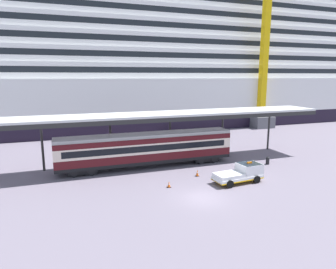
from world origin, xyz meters
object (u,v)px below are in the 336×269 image
at_px(dockside_crane, 267,46).
at_px(traffic_cone_near, 169,184).
at_px(quay_bollard, 268,160).
at_px(traffic_cone_mid, 197,173).
at_px(cruise_ship, 138,65).
at_px(train_carriage, 147,148).
at_px(service_truck, 242,173).

bearing_deg(dockside_crane, traffic_cone_near, -138.93).
bearing_deg(quay_bollard, dockside_crane, 54.73).
bearing_deg(traffic_cone_mid, cruise_ship, 84.88).
relative_size(cruise_ship, traffic_cone_mid, 200.80).
xyz_separation_m(cruise_ship, traffic_cone_mid, (-3.65, -40.72, -12.89)).
height_order(train_carriage, service_truck, train_carriage).
distance_m(cruise_ship, dockside_crane, 28.38).
bearing_deg(traffic_cone_mid, quay_bollard, 6.91).
height_order(traffic_cone_near, dockside_crane, dockside_crane).
bearing_deg(dockside_crane, service_truck, -129.78).
height_order(traffic_cone_mid, quay_bollard, quay_bollard).
bearing_deg(cruise_ship, traffic_cone_mid, -95.12).
distance_m(cruise_ship, traffic_cone_near, 45.45).
bearing_deg(traffic_cone_mid, traffic_cone_near, -152.15).
distance_m(traffic_cone_near, dockside_crane, 44.29).
xyz_separation_m(train_carriage, dockside_crane, (31.20, 19.69, 14.52)).
relative_size(cruise_ship, dockside_crane, 2.79).
distance_m(cruise_ship, quay_bollard, 42.00).
xyz_separation_m(traffic_cone_near, quay_bollard, (14.28, 3.39, 0.22)).
relative_size(cruise_ship, quay_bollard, 155.54).
xyz_separation_m(cruise_ship, quay_bollard, (6.56, -39.48, -12.74)).
xyz_separation_m(traffic_cone_near, dockside_crane, (30.97, 26.99, 16.53)).
bearing_deg(train_carriage, traffic_cone_near, -88.26).
distance_m(service_truck, quay_bollard, 7.94).
relative_size(train_carriage, traffic_cone_near, 34.60).
bearing_deg(quay_bollard, train_carriage, 164.89).
relative_size(traffic_cone_near, quay_bollard, 0.63).
xyz_separation_m(cruise_ship, dockside_crane, (23.25, -15.88, 3.57)).
bearing_deg(train_carriage, cruise_ship, 77.41).
distance_m(cruise_ship, train_carriage, 38.06).
bearing_deg(service_truck, cruise_ship, 89.93).
bearing_deg(quay_bollard, cruise_ship, 99.43).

